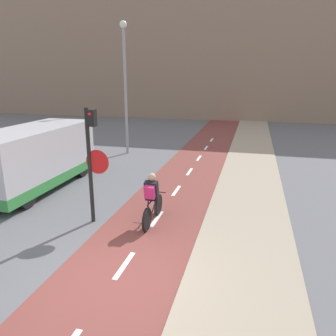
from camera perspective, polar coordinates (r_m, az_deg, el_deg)
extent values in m
plane|color=#5B5B60|center=(7.18, -9.17, -18.59)|extent=(120.00, 120.00, 0.00)
cube|color=brown|center=(7.18, -9.17, -18.52)|extent=(2.68, 60.00, 0.02)
cube|color=white|center=(7.55, -7.61, -16.43)|extent=(0.12, 1.10, 0.00)
cube|color=white|center=(9.63, -1.98, -8.82)|extent=(0.12, 1.10, 0.00)
cube|color=white|center=(11.87, 1.46, -3.95)|extent=(0.12, 1.10, 0.00)
cube|color=white|center=(14.20, 3.77, -0.64)|extent=(0.12, 1.10, 0.00)
cube|color=white|center=(16.57, 5.41, 1.74)|extent=(0.12, 1.10, 0.00)
cube|color=white|center=(18.98, 6.65, 3.51)|extent=(0.12, 1.10, 0.00)
cube|color=white|center=(21.41, 7.61, 4.88)|extent=(0.12, 1.10, 0.00)
cube|color=gray|center=(6.71, 12.68, -21.32)|extent=(2.40, 60.00, 0.05)
cube|color=#89705B|center=(33.34, 10.83, 18.77)|extent=(60.00, 5.00, 11.81)
cylinder|color=black|center=(9.22, -13.45, 0.17)|extent=(0.11, 0.11, 3.23)
cube|color=black|center=(8.89, -13.11, 8.49)|extent=(0.20, 0.20, 0.44)
sphere|color=red|center=(8.78, -13.49, 9.10)|extent=(0.09, 0.09, 0.09)
cone|color=red|center=(9.07, -12.22, 1.04)|extent=(0.67, 0.01, 0.67)
cone|color=silver|center=(9.07, -12.20, 1.05)|extent=(0.60, 0.02, 0.60)
cylinder|color=gray|center=(17.40, -7.40, 12.81)|extent=(0.14, 0.14, 6.32)
sphere|color=silver|center=(17.54, -7.81, 23.54)|extent=(0.36, 0.36, 0.36)
cylinder|color=black|center=(8.87, -3.72, -8.98)|extent=(0.07, 0.64, 0.64)
cylinder|color=black|center=(9.83, -1.71, -6.39)|extent=(0.07, 0.64, 0.64)
cylinder|color=black|center=(9.47, -2.30, -6.21)|extent=(0.04, 0.70, 0.40)
cylinder|color=black|center=(9.01, -3.24, -7.28)|extent=(0.04, 0.37, 0.42)
cylinder|color=black|center=(9.25, -2.61, -5.44)|extent=(0.04, 1.02, 0.07)
cylinder|color=black|center=(9.06, -3.30, -8.49)|extent=(0.04, 0.42, 0.05)
cylinder|color=black|center=(9.69, -1.73, -4.20)|extent=(0.46, 0.03, 0.03)
cube|color=black|center=(9.03, -2.87, -3.96)|extent=(0.36, 0.31, 0.59)
sphere|color=tan|center=(8.95, -2.82, -1.59)|extent=(0.22, 0.22, 0.22)
cylinder|color=#232328|center=(9.18, -3.49, -6.50)|extent=(0.04, 0.07, 0.40)
cylinder|color=#232328|center=(9.13, -2.29, -6.62)|extent=(0.04, 0.07, 0.40)
cube|color=#DB286B|center=(8.86, -3.22, -4.22)|extent=(0.28, 0.23, 0.39)
cube|color=#B7B7BC|center=(12.82, -22.41, 2.02)|extent=(2.05, 5.37, 1.99)
cube|color=#33843D|center=(13.02, -22.04, -1.47)|extent=(2.06, 5.38, 0.36)
cube|color=black|center=(14.91, -16.49, 5.74)|extent=(1.84, 0.04, 0.70)
cylinder|color=black|center=(14.92, -20.95, 0.45)|extent=(0.18, 0.70, 0.70)
cylinder|color=black|center=(13.95, -14.76, -0.03)|extent=(0.18, 0.70, 0.70)
cylinder|color=black|center=(11.20, -23.41, -4.76)|extent=(0.18, 0.70, 0.70)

